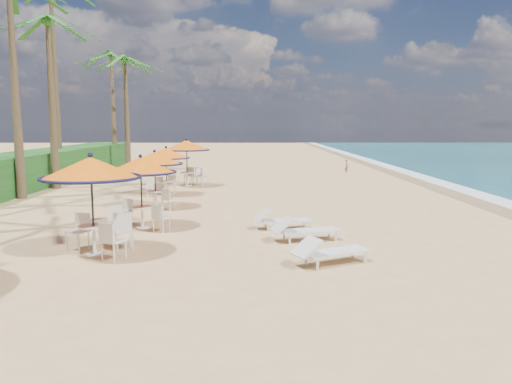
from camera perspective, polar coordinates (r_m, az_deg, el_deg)
ground at (r=12.86m, az=5.60°, el=-7.16°), size 160.00×160.00×0.00m
foam_strip at (r=24.97m, az=24.89°, el=-0.60°), size 1.20×140.00×0.04m
wetsand_band at (r=24.60m, az=22.99°, el=-0.61°), size 1.40×140.00×0.02m
station_0 at (r=13.14m, az=-18.11°, el=1.29°), size 2.50×2.50×2.61m
station_1 at (r=16.19m, az=-13.18°, el=1.97°), size 2.27×2.27×2.37m
station_2 at (r=20.12m, az=-11.39°, el=3.21°), size 2.23×2.24×2.32m
station_3 at (r=23.75m, az=-10.35°, el=3.71°), size 2.22×2.22×2.32m
station_4 at (r=27.16m, az=-7.76°, el=4.66°), size 2.47×2.47×2.58m
lounger_near at (r=11.99m, az=8.33°, el=-6.69°), size 2.01×1.42×0.70m
lounger_mid at (r=14.29m, az=5.41°, el=-4.29°), size 2.06×1.11×0.71m
lounger_far at (r=15.86m, az=2.84°, el=-3.16°), size 1.88×0.86×0.65m
palm_4 at (r=28.20m, az=-22.69°, el=16.62°), size 5.00×5.00×8.72m
palm_6 at (r=37.55m, az=-14.75°, el=13.72°), size 5.00×5.00×8.14m
palm_7 at (r=40.82m, az=-16.21°, el=14.07°), size 5.00×5.00×8.81m
person at (r=34.95m, az=10.32°, el=2.97°), size 0.25×0.37×0.99m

